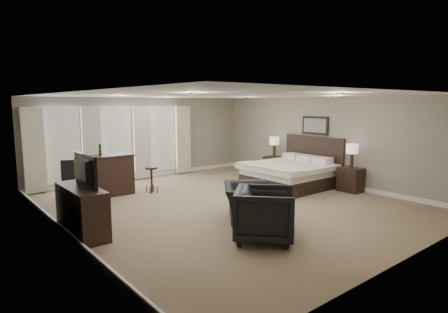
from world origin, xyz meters
TOP-DOWN VIEW (x-y plane):
  - room at (0.00, 0.00)m, footprint 7.60×8.60m
  - window_bay at (-1.00, 4.11)m, footprint 5.25×0.20m
  - bed at (2.58, 0.33)m, footprint 2.24×2.13m
  - nightstand_near at (3.47, -1.12)m, footprint 0.50×0.61m
  - nightstand_far at (3.47, 1.78)m, footprint 0.49×0.59m
  - lamp_near at (3.47, -1.12)m, footprint 0.32×0.32m
  - lamp_far at (3.47, 1.78)m, footprint 0.32×0.32m
  - wall_art at (3.70, 0.33)m, footprint 0.04×0.96m
  - dresser at (-3.45, 0.07)m, footprint 0.50×1.55m
  - tv at (-3.45, 0.07)m, footprint 0.60×1.04m
  - armchair_near at (-0.44, -1.19)m, footprint 1.28×1.35m
  - armchair_far at (-1.02, -2.26)m, footprint 1.38×1.38m
  - bar_counter at (-1.88, 2.67)m, footprint 1.25×0.65m
  - bar_stool_left at (-2.28, 2.52)m, footprint 0.40×0.40m
  - bar_stool_right at (-0.88, 2.19)m, footprint 0.45×0.45m
  - desk_chair at (-2.87, 2.30)m, footprint 0.77×0.77m

SIDE VIEW (x-z plane):
  - nightstand_far at x=3.47m, z-range 0.00..0.65m
  - nightstand_near at x=3.47m, z-range 0.00..0.66m
  - bar_stool_right at x=-0.88m, z-range 0.00..0.71m
  - bar_stool_left at x=-2.28m, z-range 0.00..0.77m
  - dresser at x=-3.45m, z-range 0.00..0.90m
  - armchair_near at x=-0.44m, z-range 0.00..0.99m
  - armchair_far at x=-1.02m, z-range 0.00..1.04m
  - bar_counter at x=-1.88m, z-range 0.00..1.09m
  - desk_chair at x=-2.87m, z-range 0.00..1.13m
  - bed at x=2.58m, z-range 0.00..1.42m
  - tv at x=-3.45m, z-range 0.90..1.03m
  - lamp_far at x=3.47m, z-range 0.65..1.32m
  - lamp_near at x=3.47m, z-range 0.66..1.32m
  - window_bay at x=-1.00m, z-range 0.05..2.35m
  - room at x=0.00m, z-range -0.02..2.62m
  - wall_art at x=3.70m, z-range 1.47..2.03m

